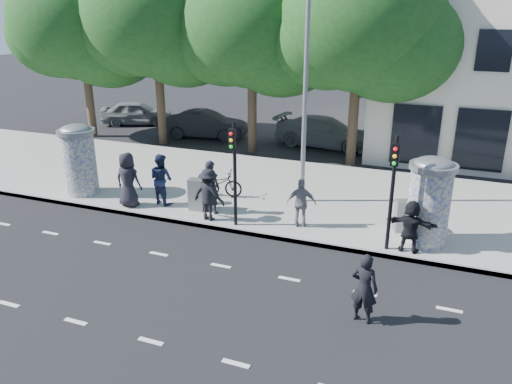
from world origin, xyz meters
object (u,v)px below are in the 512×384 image
at_px(ped_d, 209,195).
at_px(car_mid, 205,124).
at_px(traffic_pole_near, 234,164).
at_px(car_right, 325,132).
at_px(ped_c, 161,179).
at_px(traffic_pole_far, 393,182).
at_px(cabinet_left, 197,194).
at_px(ped_e, 301,203).
at_px(ad_column_right, 429,199).
at_px(street_lamp, 305,71).
at_px(ad_column_left, 79,158).
at_px(cabinet_right, 403,216).
at_px(car_left, 137,113).
at_px(ped_f, 411,226).
at_px(bicycle, 217,183).
at_px(ped_a, 128,180).
at_px(man_road, 364,288).
at_px(ped_b, 211,187).

relative_size(ped_d, car_mid, 0.39).
relative_size(traffic_pole_near, car_right, 0.65).
bearing_deg(ped_d, ped_c, -11.69).
relative_size(traffic_pole_far, cabinet_left, 3.04).
relative_size(traffic_pole_near, ped_c, 1.86).
xyz_separation_m(ped_c, ped_e, (5.23, -0.18, -0.11)).
bearing_deg(ad_column_right, ped_c, -179.84).
bearing_deg(traffic_pole_far, car_mid, 136.30).
relative_size(street_lamp, ped_c, 4.37).
height_order(ad_column_left, street_lamp, street_lamp).
relative_size(street_lamp, cabinet_right, 7.75).
bearing_deg(ad_column_right, cabinet_left, -178.99).
distance_m(street_lamp, car_mid, 11.76).
xyz_separation_m(ped_d, car_left, (-10.80, 12.03, -0.30)).
height_order(ped_f, cabinet_right, ped_f).
distance_m(street_lamp, car_left, 16.67).
relative_size(traffic_pole_near, ped_f, 2.19).
xyz_separation_m(bicycle, cabinet_left, (-0.07, -1.46, 0.05)).
bearing_deg(ad_column_right, ped_a, -176.13).
xyz_separation_m(ped_a, cabinet_left, (2.40, 0.54, -0.42)).
relative_size(cabinet_right, car_right, 0.20).
xyz_separation_m(cabinet_left, car_right, (1.98, 10.48, 0.05)).
height_order(traffic_pole_near, car_right, traffic_pole_near).
xyz_separation_m(ad_column_left, man_road, (11.31, -4.27, -0.69)).
relative_size(ped_b, car_left, 0.44).
xyz_separation_m(street_lamp, bicycle, (-3.10, -0.61, -4.14)).
bearing_deg(street_lamp, car_mid, 134.77).
xyz_separation_m(car_left, car_mid, (5.42, -1.51, 0.02)).
bearing_deg(ped_a, traffic_pole_far, 178.02).
bearing_deg(traffic_pole_far, ped_b, 173.33).
bearing_deg(ped_c, traffic_pole_near, -179.62).
relative_size(ped_a, ped_c, 1.07).
bearing_deg(ped_f, ad_column_right, -113.61).
height_order(ad_column_left, ped_b, ad_column_left).
distance_m(traffic_pole_far, ped_a, 9.04).
relative_size(man_road, cabinet_left, 1.52).
distance_m(ped_e, bicycle, 4.02).
bearing_deg(bicycle, ad_column_right, -111.26).
xyz_separation_m(traffic_pole_near, cabinet_left, (-1.76, 0.77, -1.52)).
bearing_deg(car_left, car_mid, -128.94).
xyz_separation_m(ad_column_right, traffic_pole_far, (-1.00, -0.91, 0.69)).
bearing_deg(ped_e, car_right, -93.38).
bearing_deg(car_mid, cabinet_right, -137.71).
bearing_deg(car_right, traffic_pole_near, -175.10).
relative_size(ped_e, car_right, 0.31).
bearing_deg(cabinet_left, ped_e, -6.41).
bearing_deg(ped_a, bicycle, -141.46).
bearing_deg(ped_d, ad_column_right, -167.31).
bearing_deg(ped_c, ped_b, -169.42).
relative_size(ped_f, car_right, 0.30).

